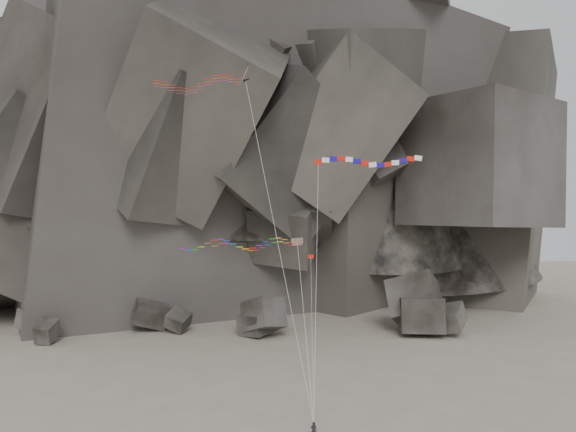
{
  "coord_description": "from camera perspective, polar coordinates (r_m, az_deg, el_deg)",
  "views": [
    {
      "loc": [
        -2.35,
        -54.23,
        20.29
      ],
      "look_at": [
        3.78,
        6.0,
        18.87
      ],
      "focal_mm": 35.0,
      "sensor_mm": 36.0,
      "label": 1
    }
  ],
  "objects": [
    {
      "name": "pennant_kite",
      "position": [
        53.87,
        2.33,
        -6.55
      ],
      "size": [
        1.01,
        6.83,
        13.84
      ],
      "rotation": [
        0.0,
        0.0,
        -0.04
      ],
      "color": "red",
      "rests_on": "ground"
    },
    {
      "name": "delta_kite",
      "position": [
        59.03,
        -9.47,
        13.13
      ],
      "size": [
        15.33,
        11.14,
        32.72
      ],
      "rotation": [
        0.0,
        0.0,
        -0.13
      ],
      "color": "red",
      "rests_on": "ground"
    },
    {
      "name": "headland",
      "position": [
        126.13,
        -4.75,
        11.25
      ],
      "size": [
        110.0,
        70.0,
        84.0
      ],
      "primitive_type": null,
      "color": "#4E4840",
      "rests_on": "ground"
    },
    {
      "name": "parafoil_kite",
      "position": [
        58.02,
        -5.4,
        -2.86
      ],
      "size": [
        13.13,
        11.17,
        15.31
      ],
      "rotation": [
        0.0,
        0.0,
        -0.16
      ],
      "color": "gold",
      "rests_on": "ground"
    },
    {
      "name": "ground",
      "position": [
        57.95,
        -3.3,
        -19.16
      ],
      "size": [
        260.0,
        260.0,
        0.0
      ],
      "primitive_type": "plane",
      "color": "gray",
      "rests_on": "ground"
    },
    {
      "name": "kite_flyer",
      "position": [
        51.44,
        2.63,
        -20.84
      ],
      "size": [
        0.71,
        0.58,
        1.75
      ],
      "primitive_type": "imported",
      "rotation": [
        0.0,
        0.0,
        2.82
      ],
      "color": "black",
      "rests_on": "ground"
    },
    {
      "name": "boulder_field",
      "position": [
        88.72,
        3.79,
        -10.33
      ],
      "size": [
        69.62,
        16.34,
        10.17
      ],
      "color": "#47423F",
      "rests_on": "ground"
    },
    {
      "name": "banner_kite",
      "position": [
        55.91,
        8.1,
        5.41
      ],
      "size": [
        11.7,
        8.41,
        23.54
      ],
      "rotation": [
        0.0,
        0.0,
        -0.18
      ],
      "color": "red",
      "rests_on": "ground"
    }
  ]
}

